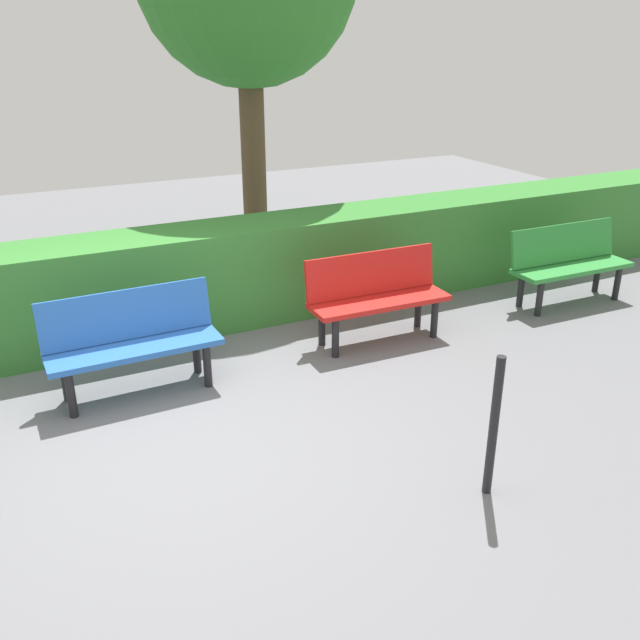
# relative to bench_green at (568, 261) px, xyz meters

# --- Properties ---
(ground_plane) EXTENTS (19.20, 19.20, 0.00)m
(ground_plane) POSITION_rel_bench_green_xyz_m (4.75, 0.90, -0.48)
(ground_plane) COLOR slate
(bench_green) EXTENTS (1.44, 0.49, 0.86)m
(bench_green) POSITION_rel_bench_green_xyz_m (0.00, 0.00, 0.00)
(bench_green) COLOR #2D8C38
(bench_green) RESTS_ON ground_plane
(bench_red) EXTENTS (1.41, 0.49, 0.86)m
(bench_red) POSITION_rel_bench_green_xyz_m (2.44, -0.06, -0.00)
(bench_red) COLOR red
(bench_red) RESTS_ON ground_plane
(bench_blue) EXTENTS (1.43, 0.48, 0.86)m
(bench_blue) POSITION_rel_bench_green_xyz_m (4.81, -0.03, -0.00)
(bench_blue) COLOR blue
(bench_blue) RESTS_ON ground_plane
(hedge_row) EXTENTS (15.20, 0.74, 1.02)m
(hedge_row) POSITION_rel_bench_green_xyz_m (3.67, -1.14, 0.03)
(hedge_row) COLOR #387F33
(hedge_row) RESTS_ON ground_plane
(railing_post_mid) EXTENTS (0.06, 0.06, 1.00)m
(railing_post_mid) POSITION_rel_bench_green_xyz_m (3.03, 2.42, 0.02)
(railing_post_mid) COLOR black
(railing_post_mid) RESTS_ON ground_plane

